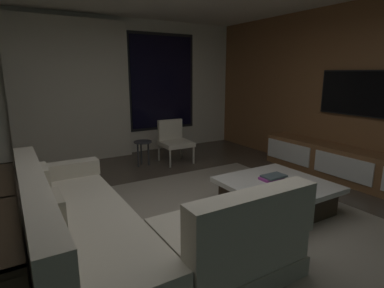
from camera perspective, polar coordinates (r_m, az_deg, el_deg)
The scene contains 11 objects.
floor at distance 3.42m, azimuth 1.67°, elevation -15.89°, with size 9.20×9.20×0.00m, color #473D33.
back_wall_with_window at distance 6.33m, azimuth -16.96°, elevation 9.66°, with size 6.60×0.30×2.70m.
media_wall at distance 5.33m, azimuth 31.00°, elevation 7.93°, with size 0.12×7.80×2.70m.
area_rug at distance 3.53m, azimuth 7.54°, elevation -14.93°, with size 3.20×3.80×0.01m, color gray.
sectional_couch at distance 2.90m, azimuth -13.68°, elevation -15.43°, with size 1.98×2.50×0.82m.
coffee_table at distance 3.97m, azimuth 15.17°, elevation -9.13°, with size 1.16×1.16×0.36m.
book_stack_on_coffee_table at distance 3.99m, azimuth 14.60°, elevation -5.93°, with size 0.32×0.19×0.05m.
accent_chair_near_window at distance 5.84m, azimuth -3.38°, elevation 0.96°, with size 0.56×0.58×0.78m.
side_stool at distance 5.61m, azimuth -9.06°, elevation -0.31°, with size 0.32×0.32×0.46m.
media_console at distance 5.28m, azimuth 27.63°, elevation -3.89°, with size 0.46×3.10×0.52m.
mounted_tv at distance 5.36m, azimuth 28.09°, elevation 8.27°, with size 0.05×1.18×0.68m.
Camera 1 is at (-1.63, -2.51, 1.65)m, focal length 28.97 mm.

